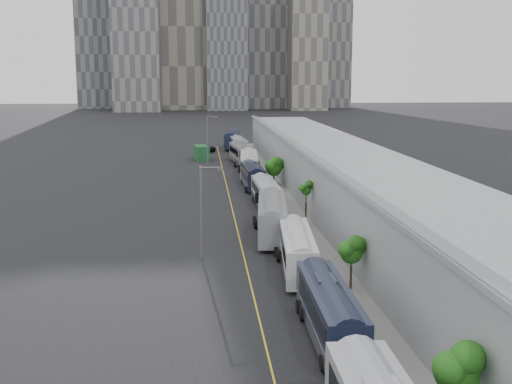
{
  "coord_description": "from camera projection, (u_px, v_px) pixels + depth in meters",
  "views": [
    {
      "loc": [
        -5.18,
        -15.47,
        15.86
      ],
      "look_at": [
        0.99,
        56.48,
        3.0
      ],
      "focal_mm": 45.0,
      "sensor_mm": 36.0,
      "label": 1
    }
  ],
  "objects": [
    {
      "name": "bus_5",
      "position": [
        252.0,
        177.0,
        93.92
      ],
      "size": [
        2.88,
        12.31,
        3.58
      ],
      "rotation": [
        0.0,
        0.0,
        0.03
      ],
      "color": "black",
      "rests_on": "ground"
    },
    {
      "name": "bus_2",
      "position": [
        297.0,
        254.0,
        52.94
      ],
      "size": [
        3.43,
        12.34,
        3.56
      ],
      "rotation": [
        0.0,
        0.0,
        -0.08
      ],
      "color": "silver",
      "rests_on": "ground"
    },
    {
      "name": "bus_4",
      "position": [
        266.0,
        196.0,
        79.39
      ],
      "size": [
        2.71,
        12.02,
        3.5
      ],
      "rotation": [
        0.0,
        0.0,
        0.02
      ],
      "color": "silver",
      "rests_on": "ground"
    },
    {
      "name": "sidewalk",
      "position": [
        327.0,
        219.0,
        73.09
      ],
      "size": [
        10.0,
        170.0,
        0.12
      ],
      "primitive_type": "cube",
      "color": "gray",
      "rests_on": "ground"
    },
    {
      "name": "bus_3",
      "position": [
        272.0,
        220.0,
        64.74
      ],
      "size": [
        4.06,
        13.75,
        3.96
      ],
      "rotation": [
        0.0,
        0.0,
        -0.1
      ],
      "color": "gray",
      "rests_on": "ground"
    },
    {
      "name": "bus_6",
      "position": [
        249.0,
        166.0,
        105.31
      ],
      "size": [
        3.66,
        13.78,
        3.98
      ],
      "rotation": [
        0.0,
        0.0,
        -0.07
      ],
      "color": "white",
      "rests_on": "ground"
    },
    {
      "name": "suv",
      "position": [
        207.0,
        149.0,
        138.11
      ],
      "size": [
        4.19,
        5.57,
        1.4
      ],
      "primitive_type": "imported",
      "rotation": [
        0.0,
        0.0,
        -0.42
      ],
      "color": "black",
      "rests_on": "ground"
    },
    {
      "name": "street_lamp_far",
      "position": [
        208.0,
        137.0,
        118.12
      ],
      "size": [
        2.04,
        0.22,
        9.04
      ],
      "color": "#59595E",
      "rests_on": "ground"
    },
    {
      "name": "tree_1",
      "position": [
        352.0,
        250.0,
        48.1
      ],
      "size": [
        1.68,
        1.68,
        4.02
      ],
      "color": "black",
      "rests_on": "ground"
    },
    {
      "name": "bus_9",
      "position": [
        232.0,
        141.0,
        146.4
      ],
      "size": [
        4.23,
        14.19,
        4.09
      ],
      "rotation": [
        0.0,
        0.0,
        -0.1
      ],
      "color": "#171F33",
      "rests_on": "ground"
    },
    {
      "name": "skyline",
      "position": [
        204.0,
        9.0,
        327.21
      ],
      "size": [
        145.0,
        64.0,
        120.0
      ],
      "color": "slate",
      "rests_on": "ground"
    },
    {
      "name": "tree_3",
      "position": [
        274.0,
        166.0,
        95.46
      ],
      "size": [
        2.44,
        2.44,
        4.25
      ],
      "color": "black",
      "rests_on": "ground"
    },
    {
      "name": "tree_0",
      "position": [
        457.0,
        366.0,
        27.92
      ],
      "size": [
        2.0,
        2.0,
        4.5
      ],
      "color": "black",
      "rests_on": "ground"
    },
    {
      "name": "street_lamp_near",
      "position": [
        203.0,
        206.0,
        56.23
      ],
      "size": [
        2.04,
        0.22,
        8.28
      ],
      "color": "#59595E",
      "rests_on": "ground"
    },
    {
      "name": "tree_2",
      "position": [
        306.0,
        191.0,
        70.51
      ],
      "size": [
        1.08,
        1.08,
        4.35
      ],
      "color": "black",
      "rests_on": "ground"
    },
    {
      "name": "bus_7",
      "position": [
        240.0,
        155.0,
        120.11
      ],
      "size": [
        3.67,
        13.28,
        3.83
      ],
      "rotation": [
        0.0,
        0.0,
        0.08
      ],
      "color": "slate",
      "rests_on": "ground"
    },
    {
      "name": "bus_1",
      "position": [
        329.0,
        316.0,
        39.28
      ],
      "size": [
        2.71,
        12.08,
        3.52
      ],
      "rotation": [
        0.0,
        0.0,
        -0.01
      ],
      "color": "#151B31",
      "rests_on": "ground"
    },
    {
      "name": "shipping_container",
      "position": [
        201.0,
        153.0,
        125.81
      ],
      "size": [
        3.22,
        5.79,
        2.8
      ],
      "primitive_type": "cube",
      "rotation": [
        0.0,
        0.0,
        0.16
      ],
      "color": "#164822",
      "rests_on": "ground"
    },
    {
      "name": "lane_line",
      "position": [
        235.0,
        221.0,
        72.22
      ],
      "size": [
        0.12,
        160.0,
        0.02
      ],
      "primitive_type": "cube",
      "color": "gold",
      "rests_on": "ground"
    },
    {
      "name": "bus_8",
      "position": [
        239.0,
        147.0,
        134.33
      ],
      "size": [
        3.19,
        12.7,
        3.68
      ],
      "rotation": [
        0.0,
        0.0,
        0.05
      ],
      "color": "#A1A3AB",
      "rests_on": "ground"
    },
    {
      "name": "depot",
      "position": [
        362.0,
        188.0,
        72.82
      ],
      "size": [
        12.45,
        160.4,
        7.2
      ],
      "color": "gray",
      "rests_on": "ground"
    }
  ]
}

